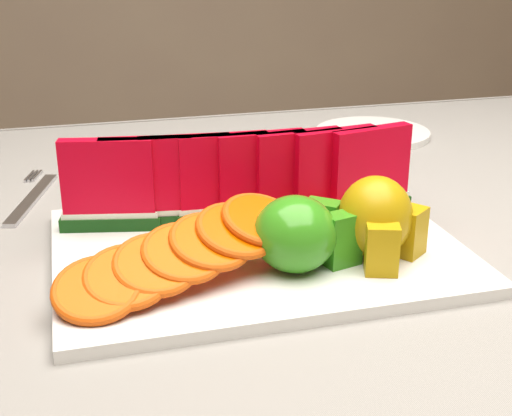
% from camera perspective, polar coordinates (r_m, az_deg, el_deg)
% --- Properties ---
extents(table, '(1.40, 0.90, 0.75)m').
position_cam_1_polar(table, '(0.83, 1.13, -8.30)').
color(table, '#452419').
rests_on(table, ground).
extents(tablecloth, '(1.53, 1.03, 0.20)m').
position_cam_1_polar(tablecloth, '(0.80, 1.17, -4.41)').
color(tablecloth, gray).
rests_on(tablecloth, table).
extents(platter, '(0.40, 0.30, 0.01)m').
position_cam_1_polar(platter, '(0.72, 0.08, -3.33)').
color(platter, silver).
rests_on(platter, tablecloth).
extents(apple_cluster, '(0.11, 0.09, 0.07)m').
position_cam_1_polar(apple_cluster, '(0.66, 3.67, -2.08)').
color(apple_cluster, '#36851B').
rests_on(apple_cluster, platter).
extents(pear_cluster, '(0.09, 0.09, 0.08)m').
position_cam_1_polar(pear_cluster, '(0.69, 9.72, -0.91)').
color(pear_cluster, '#A95C0A').
rests_on(pear_cluster, platter).
extents(side_plate, '(0.22, 0.22, 0.01)m').
position_cam_1_polar(side_plate, '(1.15, 9.31, 5.93)').
color(side_plate, silver).
rests_on(side_plate, tablecloth).
extents(fork, '(0.06, 0.19, 0.00)m').
position_cam_1_polar(fork, '(0.92, -17.48, 0.89)').
color(fork, silver).
rests_on(fork, tablecloth).
extents(watermelon_row, '(0.39, 0.07, 0.10)m').
position_cam_1_polar(watermelon_row, '(0.76, -1.07, 2.24)').
color(watermelon_row, '#0C380D').
rests_on(watermelon_row, platter).
extents(orange_fan_front, '(0.25, 0.15, 0.06)m').
position_cam_1_polar(orange_fan_front, '(0.63, -5.77, -3.55)').
color(orange_fan_front, '#D44410').
rests_on(orange_fan_front, platter).
extents(orange_fan_back, '(0.24, 0.11, 0.04)m').
position_cam_1_polar(orange_fan_back, '(0.83, -4.96, 1.71)').
color(orange_fan_back, '#D44410').
rests_on(orange_fan_back, platter).
extents(tangerine_segments, '(0.23, 0.07, 0.02)m').
position_cam_1_polar(tangerine_segments, '(0.73, 1.65, -1.37)').
color(tangerine_segments, red).
rests_on(tangerine_segments, platter).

